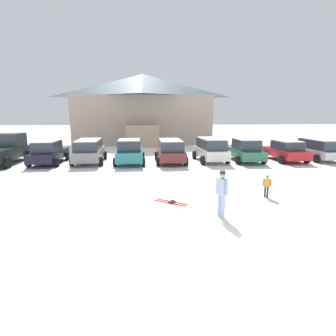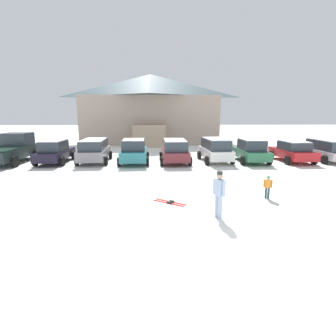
% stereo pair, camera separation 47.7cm
% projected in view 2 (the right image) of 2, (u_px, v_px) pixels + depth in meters
% --- Properties ---
extents(ground, '(160.00, 160.00, 0.00)m').
position_uv_depth(ground, '(235.00, 257.00, 6.69)').
color(ground, white).
extents(ski_lodge, '(16.71, 11.87, 8.50)m').
position_uv_depth(ski_lodge, '(151.00, 108.00, 33.90)').
color(ski_lodge, tan).
rests_on(ski_lodge, ground).
extents(parked_black_sedan, '(2.14, 4.42, 1.70)m').
position_uv_depth(parked_black_sedan, '(55.00, 151.00, 19.43)').
color(parked_black_sedan, black).
rests_on(parked_black_sedan, ground).
extents(parked_grey_wagon, '(2.41, 4.55, 1.73)m').
position_uv_depth(parked_grey_wagon, '(94.00, 150.00, 19.71)').
color(parked_grey_wagon, gray).
rests_on(parked_grey_wagon, ground).
extents(parked_teal_hatchback, '(2.29, 4.30, 1.78)m').
position_uv_depth(parked_teal_hatchback, '(134.00, 151.00, 19.35)').
color(parked_teal_hatchback, teal).
rests_on(parked_teal_hatchback, ground).
extents(parked_maroon_van, '(2.26, 4.12, 1.72)m').
position_uv_depth(parked_maroon_van, '(175.00, 150.00, 19.50)').
color(parked_maroon_van, maroon).
rests_on(parked_maroon_van, ground).
extents(parked_white_suv, '(2.29, 4.19, 1.78)m').
position_uv_depth(parked_white_suv, '(215.00, 149.00, 19.87)').
color(parked_white_suv, silver).
rests_on(parked_white_suv, ground).
extents(parked_green_coupe, '(2.16, 4.28, 1.75)m').
position_uv_depth(parked_green_coupe, '(251.00, 151.00, 19.80)').
color(parked_green_coupe, '#2C6E49').
rests_on(parked_green_coupe, ground).
extents(parked_red_sedan, '(2.29, 4.24, 1.59)m').
position_uv_depth(parked_red_sedan, '(293.00, 151.00, 19.93)').
color(parked_red_sedan, red).
rests_on(parked_red_sedan, ground).
extents(parked_silver_wagon, '(2.28, 4.38, 1.65)m').
position_uv_depth(parked_silver_wagon, '(327.00, 149.00, 20.21)').
color(parked_silver_wagon, silver).
rests_on(parked_silver_wagon, ground).
extents(pickup_truck, '(2.54, 5.64, 2.15)m').
position_uv_depth(pickup_truck, '(12.00, 149.00, 19.63)').
color(pickup_truck, '#1D2829').
rests_on(pickup_truck, ground).
extents(skier_adult_in_blue_parka, '(0.38, 0.58, 1.67)m').
position_uv_depth(skier_adult_in_blue_parka, '(219.00, 192.00, 9.09)').
color(skier_adult_in_blue_parka, '#A6B3D0').
rests_on(skier_adult_in_blue_parka, ground).
extents(skier_child_in_orange_jacket, '(0.34, 0.23, 0.99)m').
position_uv_depth(skier_child_in_orange_jacket, '(268.00, 186.00, 11.24)').
color(skier_child_in_orange_jacket, '#29404A').
rests_on(skier_child_in_orange_jacket, ground).
extents(pair_of_skis, '(1.38, 1.08, 0.08)m').
position_uv_depth(pair_of_skis, '(170.00, 202.00, 10.79)').
color(pair_of_skis, red).
rests_on(pair_of_skis, ground).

